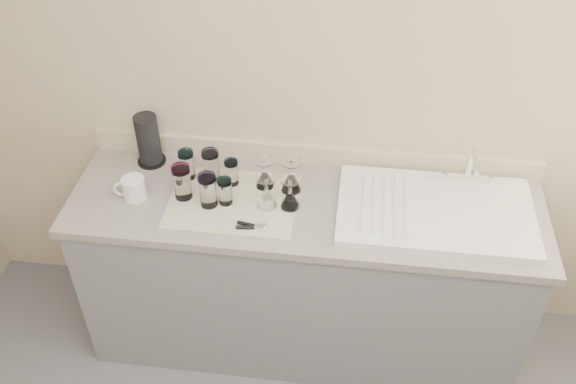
# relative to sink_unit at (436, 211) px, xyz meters

# --- Properties ---
(room_envelope) EXTENTS (3.54, 3.50, 2.52)m
(room_envelope) POSITION_rel_sink_unit_xyz_m (-0.55, -1.20, 0.64)
(room_envelope) COLOR #58585E
(room_envelope) RESTS_ON ground
(counter_unit) EXTENTS (2.06, 0.62, 0.90)m
(counter_unit) POSITION_rel_sink_unit_xyz_m (-0.55, -0.00, -0.47)
(counter_unit) COLOR slate
(counter_unit) RESTS_ON ground
(sink_unit) EXTENTS (0.82, 0.50, 0.22)m
(sink_unit) POSITION_rel_sink_unit_xyz_m (0.00, 0.00, 0.00)
(sink_unit) COLOR white
(sink_unit) RESTS_ON counter_unit
(dish_towel) EXTENTS (0.55, 0.42, 0.01)m
(dish_towel) POSITION_rel_sink_unit_xyz_m (-0.86, -0.03, -0.02)
(dish_towel) COLOR silver
(dish_towel) RESTS_ON counter_unit
(tumbler_teal) EXTENTS (0.07, 0.07, 0.14)m
(tumbler_teal) POSITION_rel_sink_unit_xyz_m (-1.10, 0.10, 0.06)
(tumbler_teal) COLOR white
(tumbler_teal) RESTS_ON dish_towel
(tumbler_cyan) EXTENTS (0.08, 0.08, 0.15)m
(tumbler_cyan) POSITION_rel_sink_unit_xyz_m (-0.98, 0.10, 0.07)
(tumbler_cyan) COLOR white
(tumbler_cyan) RESTS_ON dish_towel
(tumbler_purple) EXTENTS (0.06, 0.06, 0.12)m
(tumbler_purple) POSITION_rel_sink_unit_xyz_m (-0.89, 0.08, 0.05)
(tumbler_purple) COLOR white
(tumbler_purple) RESTS_ON dish_towel
(tumbler_magenta) EXTENTS (0.08, 0.08, 0.16)m
(tumbler_magenta) POSITION_rel_sink_unit_xyz_m (-1.08, -0.03, 0.07)
(tumbler_magenta) COLOR white
(tumbler_magenta) RESTS_ON dish_towel
(tumbler_blue) EXTENTS (0.08, 0.08, 0.15)m
(tumbler_blue) POSITION_rel_sink_unit_xyz_m (-0.96, -0.07, 0.07)
(tumbler_blue) COLOR white
(tumbler_blue) RESTS_ON dish_towel
(tumbler_lavender) EXTENTS (0.06, 0.06, 0.12)m
(tumbler_lavender) POSITION_rel_sink_unit_xyz_m (-0.89, -0.05, 0.05)
(tumbler_lavender) COLOR white
(tumbler_lavender) RESTS_ON dish_towel
(goblet_back_left) EXTENTS (0.08, 0.08, 0.14)m
(goblet_back_left) POSITION_rel_sink_unit_xyz_m (-0.74, 0.08, 0.04)
(goblet_back_left) COLOR white
(goblet_back_left) RESTS_ON dish_towel
(goblet_back_right) EXTENTS (0.09, 0.09, 0.16)m
(goblet_back_right) POSITION_rel_sink_unit_xyz_m (-0.62, 0.07, 0.04)
(goblet_back_right) COLOR white
(goblet_back_right) RESTS_ON dish_towel
(goblet_front_left) EXTENTS (0.09, 0.09, 0.15)m
(goblet_front_left) POSITION_rel_sink_unit_xyz_m (-0.72, -0.04, 0.04)
(goblet_front_left) COLOR white
(goblet_front_left) RESTS_ON dish_towel
(goblet_front_right) EXTENTS (0.08, 0.08, 0.15)m
(goblet_front_right) POSITION_rel_sink_unit_xyz_m (-0.62, -0.04, 0.04)
(goblet_front_right) COLOR white
(goblet_front_right) RESTS_ON dish_towel
(can_opener) EXTENTS (0.13, 0.05, 0.02)m
(can_opener) POSITION_rel_sink_unit_xyz_m (-0.76, -0.19, -0.00)
(can_opener) COLOR silver
(can_opener) RESTS_ON dish_towel
(white_mug) EXTENTS (0.15, 0.12, 0.10)m
(white_mug) POSITION_rel_sink_unit_xyz_m (-1.30, -0.06, 0.03)
(white_mug) COLOR white
(white_mug) RESTS_ON counter_unit
(paper_towel_roll) EXTENTS (0.13, 0.13, 0.25)m
(paper_towel_roll) POSITION_rel_sink_unit_xyz_m (-1.30, 0.20, 0.10)
(paper_towel_roll) COLOR black
(paper_towel_roll) RESTS_ON counter_unit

